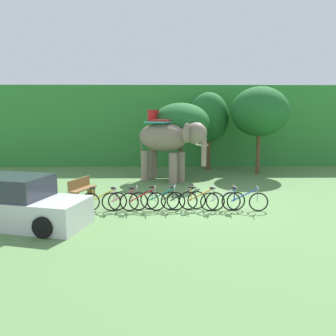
{
  "coord_description": "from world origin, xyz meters",
  "views": [
    {
      "loc": [
        -1.38,
        -13.46,
        3.58
      ],
      "look_at": [
        -1.15,
        1.0,
        1.3
      ],
      "focal_mm": 37.05,
      "sensor_mm": 36.0,
      "label": 1
    }
  ],
  "objects": [
    {
      "name": "bike_pink",
      "position": [
        -2.78,
        -0.96,
        0.39
      ],
      "size": [
        1.71,
        0.52,
        0.92
      ],
      "color": "black",
      "rests_on": "ground"
    },
    {
      "name": "tree_far_right",
      "position": [
        -0.34,
        6.12,
        3.07
      ],
      "size": [
        3.2,
        3.2,
        4.17
      ],
      "color": "brown",
      "rests_on": "ground"
    },
    {
      "name": "bike_teal",
      "position": [
        -1.38,
        -0.86,
        0.39
      ],
      "size": [
        1.7,
        0.52,
        0.92
      ],
      "color": "black",
      "rests_on": "ground"
    },
    {
      "name": "elephant",
      "position": [
        -1.09,
        4.66,
        2.2
      ],
      "size": [
        3.99,
        3.33,
        3.78
      ],
      "color": "gray",
      "rests_on": "ground"
    },
    {
      "name": "bike_red",
      "position": [
        -2.11,
        -1.01,
        0.39
      ],
      "size": [
        1.71,
        0.52,
        0.92
      ],
      "color": "black",
      "rests_on": "ground"
    },
    {
      "name": "wooden_bench",
      "position": [
        -4.79,
        0.83,
        0.48
      ],
      "size": [
        0.93,
        1.55,
        0.89
      ],
      "color": "brown",
      "rests_on": "ground"
    },
    {
      "name": "foliage_hedge",
      "position": [
        0.0,
        13.04,
        2.73
      ],
      "size": [
        36.0,
        6.0,
        5.46
      ],
      "primitive_type": "cube",
      "color": "#338438",
      "rests_on": "ground"
    },
    {
      "name": "bike_orange",
      "position": [
        0.07,
        -0.94,
        0.39
      ],
      "size": [
        1.7,
        0.52,
        0.92
      ],
      "color": "black",
      "rests_on": "ground"
    },
    {
      "name": "parked_car",
      "position": [
        -5.98,
        -2.53,
        0.65
      ],
      "size": [
        4.52,
        2.83,
        1.6
      ],
      "color": "silver",
      "rests_on": "ground"
    },
    {
      "name": "tree_center_left",
      "position": [
        1.56,
        8.71,
        3.32
      ],
      "size": [
        2.53,
        2.53,
        4.91
      ],
      "color": "brown",
      "rests_on": "ground"
    },
    {
      "name": "bike_yellow",
      "position": [
        -3.56,
        -0.97,
        0.39
      ],
      "size": [
        1.71,
        0.52,
        0.92
      ],
      "color": "black",
      "rests_on": "ground"
    },
    {
      "name": "bike_white",
      "position": [
        0.85,
        -1.01,
        0.39
      ],
      "size": [
        1.71,
        0.52,
        0.92
      ],
      "color": "black",
      "rests_on": "ground"
    },
    {
      "name": "ground_plane",
      "position": [
        0.0,
        0.0,
        0.0
      ],
      "size": [
        80.0,
        80.0,
        0.0
      ],
      "primitive_type": "plane",
      "color": "#567F47"
    },
    {
      "name": "bike_blue",
      "position": [
        1.66,
        -1.06,
        0.39
      ],
      "size": [
        1.71,
        0.52,
        0.92
      ],
      "color": "black",
      "rests_on": "ground"
    },
    {
      "name": "tree_left",
      "position": [
        4.34,
        7.06,
        3.69
      ],
      "size": [
        3.37,
        3.37,
        5.15
      ],
      "color": "brown",
      "rests_on": "ground"
    },
    {
      "name": "bike_black",
      "position": [
        -0.6,
        -0.83,
        0.39
      ],
      "size": [
        1.71,
        0.52,
        0.92
      ],
      "color": "black",
      "rests_on": "ground"
    }
  ]
}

